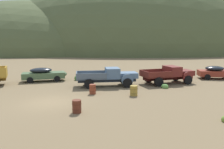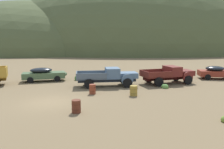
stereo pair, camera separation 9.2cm
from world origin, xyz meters
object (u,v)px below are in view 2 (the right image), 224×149
(car_weathered_green, at_px, (45,74))
(car_rust_red, at_px, (218,72))
(oil_drum_foreground, at_px, (92,89))
(oil_drum_spare, at_px, (76,106))
(truck_chalk_blue, at_px, (112,76))
(oil_drum_by_truck, at_px, (134,91))
(truck_oxblood, at_px, (171,74))

(car_weathered_green, height_order, car_rust_red, same)
(car_rust_red, xyz_separation_m, oil_drum_foreground, (-14.99, -6.83, -0.38))
(oil_drum_spare, distance_m, oil_drum_foreground, 5.09)
(truck_chalk_blue, xyz_separation_m, oil_drum_by_truck, (1.71, -4.08, -0.56))
(truck_chalk_blue, relative_size, car_rust_red, 1.37)
(truck_oxblood, relative_size, car_rust_red, 1.30)
(truck_oxblood, height_order, car_rust_red, truck_oxblood)
(car_rust_red, xyz_separation_m, oil_drum_spare, (-15.86, -11.85, -0.39))
(truck_chalk_blue, xyz_separation_m, oil_drum_foreground, (-1.84, -3.31, -0.56))
(car_weathered_green, xyz_separation_m, truck_chalk_blue, (7.54, -3.09, 0.18))
(truck_oxblood, bearing_deg, truck_chalk_blue, 174.49)
(truck_chalk_blue, bearing_deg, oil_drum_spare, -112.86)
(truck_oxblood, height_order, oil_drum_foreground, truck_oxblood)
(car_weathered_green, xyz_separation_m, oil_drum_by_truck, (9.25, -7.17, -0.38))
(truck_chalk_blue, bearing_deg, oil_drum_foreground, -123.95)
(car_rust_red, height_order, oil_drum_by_truck, car_rust_red)
(truck_chalk_blue, height_order, truck_oxblood, same)
(oil_drum_by_truck, height_order, oil_drum_foreground, oil_drum_by_truck)
(oil_drum_spare, relative_size, oil_drum_by_truck, 0.98)
(truck_chalk_blue, height_order, oil_drum_foreground, truck_chalk_blue)
(truck_chalk_blue, xyz_separation_m, oil_drum_spare, (-2.71, -8.33, -0.56))
(oil_drum_by_truck, distance_m, oil_drum_foreground, 3.63)
(car_rust_red, bearing_deg, oil_drum_by_truck, -137.18)
(oil_drum_foreground, bearing_deg, truck_chalk_blue, 60.85)
(oil_drum_spare, relative_size, oil_drum_foreground, 0.99)
(truck_chalk_blue, bearing_deg, oil_drum_by_truck, -72.11)
(car_rust_red, bearing_deg, oil_drum_spare, -134.03)
(truck_oxblood, distance_m, oil_drum_foreground, 9.55)
(car_rust_red, bearing_deg, truck_chalk_blue, -155.79)
(truck_oxblood, xyz_separation_m, oil_drum_foreground, (-8.46, -4.41, -0.56))
(car_weathered_green, bearing_deg, car_rust_red, -11.74)
(car_weathered_green, bearing_deg, oil_drum_spare, -80.01)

